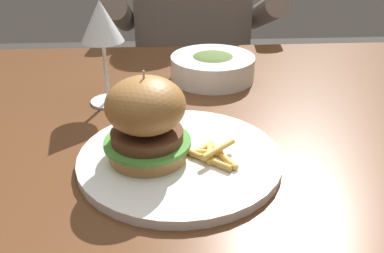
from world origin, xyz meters
TOP-DOWN VIEW (x-y plane):
  - dining_table at (0.00, 0.00)m, footprint 1.47×0.90m
  - main_plate at (-0.03, -0.13)m, footprint 0.30×0.30m
  - burger_sandwich at (-0.07, -0.13)m, footprint 0.13×0.13m
  - fries_pile at (0.02, -0.14)m, footprint 0.08×0.08m
  - wine_glass at (-0.16, 0.10)m, footprint 0.08×0.08m
  - soup_bowl at (0.06, 0.21)m, footprint 0.18×0.18m
  - diner_person at (0.04, 0.73)m, footprint 0.51×0.36m

SIDE VIEW (x-z plane):
  - diner_person at x=0.04m, z-range -0.02..1.15m
  - dining_table at x=0.00m, z-range 0.29..1.03m
  - main_plate at x=-0.03m, z-range 0.74..0.75m
  - fries_pile at x=0.02m, z-range 0.75..0.77m
  - soup_bowl at x=0.06m, z-range 0.74..0.80m
  - burger_sandwich at x=-0.07m, z-range 0.75..0.88m
  - wine_glass at x=-0.16m, z-range 0.79..0.99m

